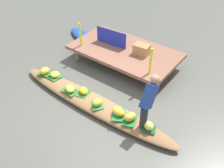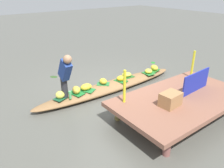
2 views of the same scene
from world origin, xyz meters
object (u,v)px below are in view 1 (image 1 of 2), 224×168
Objects in this scene: banana_bunch_0 at (55,74)px; market_banner at (111,37)px; banana_bunch_6 at (97,102)px; water_bottle at (145,117)px; vendor_boat at (92,103)px; banana_bunch_3 at (149,126)px; banana_bunch_7 at (119,111)px; banana_bunch_4 at (84,91)px; banana_bunch_5 at (45,71)px; banana_bunch_1 at (70,89)px; banana_bunch_2 at (130,117)px; vendor_person at (148,100)px; moored_boat at (86,39)px; produce_crate at (142,49)px.

market_banner is (0.44, 1.96, 0.43)m from banana_bunch_0.
water_bottle is at bearing 11.60° from banana_bunch_6.
banana_bunch_3 reaches higher than vendor_boat.
banana_bunch_4 is at bearing 175.99° from banana_bunch_7.
banana_bunch_5 is (-1.74, 0.04, 0.21)m from vendor_boat.
banana_bunch_1 is at bearing -14.19° from banana_bunch_0.
banana_bunch_5 reaches higher than banana_bunch_1.
banana_bunch_2 is 1.14× the size of banana_bunch_4.
banana_bunch_4 is at bearing 167.00° from banana_bunch_6.
market_banner is (-0.65, 2.01, 0.43)m from banana_bunch_4.
vendor_person is at bearing 13.53° from banana_bunch_7.
moored_boat is 7.93× the size of banana_bunch_6.
banana_bunch_2 is 0.32m from water_bottle.
market_banner is at bearing 98.37° from banana_bunch_1.
water_bottle is 3.06m from market_banner.
moored_boat is at bearing 123.88° from banana_bunch_1.
banana_bunch_0 is at bearing -105.96° from market_banner.
banana_bunch_2 is 0.90m from banana_bunch_6.
moored_boat is 7.01× the size of banana_bunch_5.
produce_crate is (1.79, 2.13, 0.32)m from banana_bunch_5.
market_banner is (-0.97, 2.06, 0.62)m from vendor_boat.
banana_bunch_5 reaches higher than banana_bunch_0.
moored_boat is 9.89× the size of water_bottle.
banana_bunch_5 is at bearing -57.71° from moored_boat.
banana_bunch_3 is at bearing -1.90° from banana_bunch_0.
market_banner is (-0.32, 2.15, 0.44)m from banana_bunch_1.
market_banner is at bearing 141.24° from banana_bunch_3.
vendor_boat is 18.36× the size of banana_bunch_4.
banana_bunch_1 is at bearing -157.42° from banana_bunch_4.
banana_bunch_0 is 0.24× the size of market_banner.
produce_crate reaches higher than banana_bunch_7.
market_banner is at bearing 3.35° from moored_boat.
banana_bunch_3 reaches higher than banana_bunch_6.
banana_bunch_6 reaches higher than moored_boat.
banana_bunch_7 is at bearing 2.34° from banana_bunch_1.
vendor_person is (3.19, 0.09, 0.58)m from banana_bunch_5.
market_banner is (-2.10, 2.07, 0.41)m from banana_bunch_2.
vendor_person is (1.77, 0.07, 0.60)m from banana_bunch_4.
banana_bunch_2 is at bearing -0.57° from vendor_boat.
vendor_boat is 23.48× the size of water_bottle.
vendor_boat is at bearing 178.40° from banana_bunch_7.
banana_bunch_7 is 0.72× the size of produce_crate.
produce_crate reaches higher than banana_bunch_0.
water_bottle reaches higher than banana_bunch_3.
water_bottle is (3.13, 0.13, 0.00)m from banana_bunch_5.
vendor_person is (2.86, 0.02, 0.60)m from banana_bunch_0.
vendor_boat is 1.60m from banana_bunch_3.
banana_bunch_1 is at bearing -177.66° from banana_bunch_7.
produce_crate is (-1.07, 2.18, 0.32)m from banana_bunch_2.
moored_boat is at bearing 133.78° from vendor_boat.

